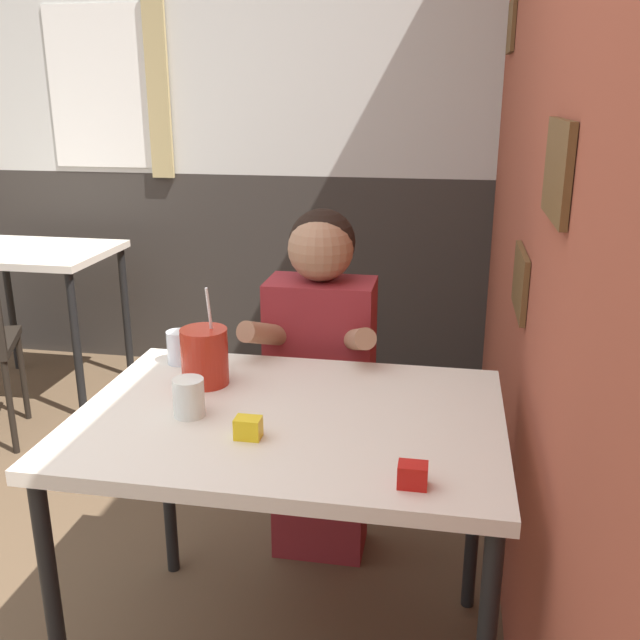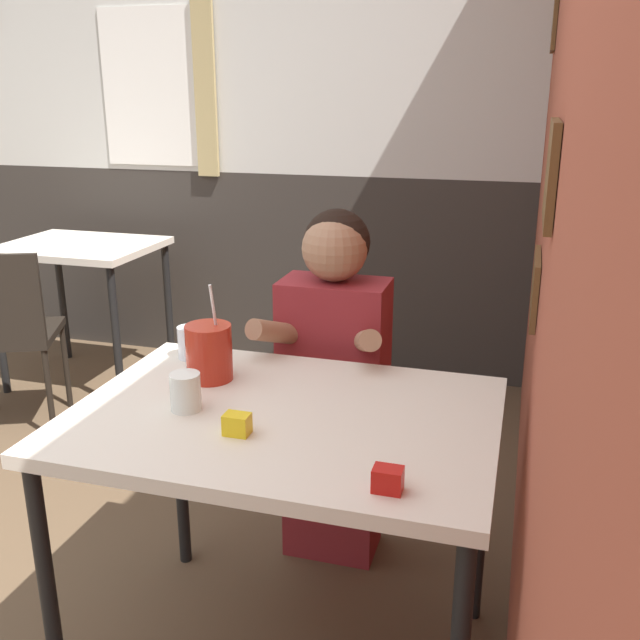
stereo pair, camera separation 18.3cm
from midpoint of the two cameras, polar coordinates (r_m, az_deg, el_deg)
brick_wall_right at (r=2.45m, az=20.71°, el=12.46°), size 0.08×4.64×2.70m
back_wall at (r=4.03m, az=-3.78°, el=15.28°), size 6.00×0.09×2.70m
main_table at (r=1.81m, az=0.02°, el=-9.49°), size 1.05×0.76×0.77m
background_table at (r=3.94m, az=-17.33°, el=4.43°), size 0.78×0.62×0.77m
chair_near_window at (r=3.48m, az=-22.48°, el=-0.54°), size 0.53×0.53×0.87m
person_seated at (r=2.33m, az=3.37°, el=-4.94°), size 0.42×0.41×1.19m
cocktail_pitcher at (r=1.96m, az=-6.24°, el=-2.63°), size 0.13×0.13×0.27m
glass_near_pitcher at (r=2.13m, az=-7.98°, el=-1.83°), size 0.07×0.07×0.10m
glass_center at (r=1.79m, az=-7.84°, el=-5.77°), size 0.08×0.08×0.10m
condiment_ketchup at (r=1.46m, az=9.12°, el=-12.58°), size 0.06×0.04×0.05m
condiment_mustard at (r=1.66m, az=-3.51°, el=-8.40°), size 0.06×0.04×0.05m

